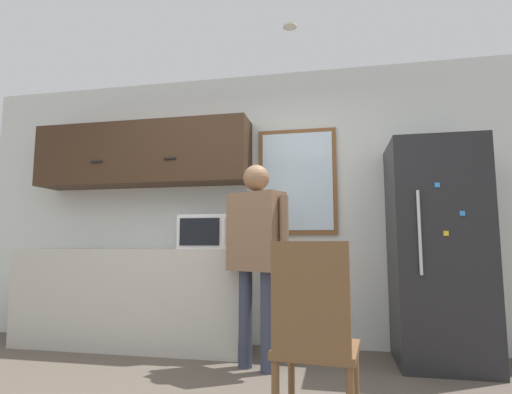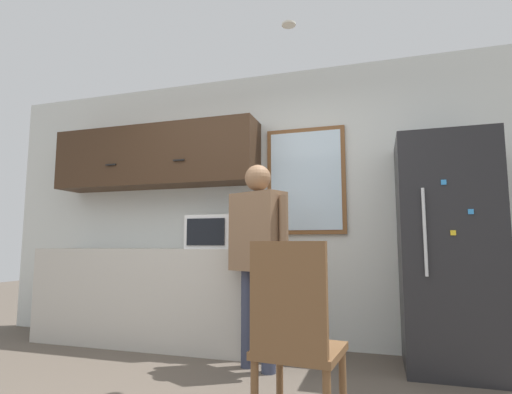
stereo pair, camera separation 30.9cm
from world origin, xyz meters
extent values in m
cube|color=silver|center=(0.00, 1.96, 1.35)|extent=(6.00, 0.06, 2.70)
cube|color=#BCB7AD|center=(-1.09, 1.65, 0.46)|extent=(2.22, 0.57, 0.92)
cube|color=#3D2819|center=(-1.09, 1.74, 1.87)|extent=(2.22, 0.38, 0.63)
cube|color=black|center=(-1.48, 1.54, 1.77)|extent=(0.12, 0.01, 0.01)
cube|color=black|center=(-0.70, 1.54, 1.77)|extent=(0.12, 0.01, 0.01)
cube|color=white|center=(-0.30, 1.61, 1.07)|extent=(0.52, 0.38, 0.31)
cube|color=black|center=(-0.35, 1.41, 1.07)|extent=(0.36, 0.01, 0.24)
cube|color=#B2B2B2|center=(-0.08, 1.41, 1.07)|extent=(0.07, 0.01, 0.25)
cylinder|color=#33384C|center=(0.11, 1.24, 0.38)|extent=(0.11, 0.11, 0.75)
cylinder|color=#33384C|center=(0.31, 1.15, 0.38)|extent=(0.11, 0.11, 0.75)
cube|color=brown|center=(0.21, 1.19, 1.06)|extent=(0.50, 0.38, 0.62)
sphere|color=#8C6647|center=(0.21, 1.19, 1.50)|extent=(0.21, 0.21, 0.21)
cylinder|color=brown|center=(-0.03, 1.30, 1.06)|extent=(0.07, 0.07, 0.56)
cylinder|color=brown|center=(0.45, 1.08, 1.06)|extent=(0.07, 0.07, 0.56)
cube|color=#232326|center=(1.65, 1.59, 0.91)|extent=(0.71, 0.67, 1.82)
cylinder|color=silver|center=(1.45, 1.24, 1.05)|extent=(0.02, 0.02, 0.64)
cube|color=#338CDB|center=(1.60, 1.25, 1.41)|extent=(0.04, 0.01, 0.04)
cube|color=yellow|center=(1.64, 1.25, 1.04)|extent=(0.04, 0.01, 0.04)
cube|color=#338CDB|center=(1.76, 1.25, 1.19)|extent=(0.04, 0.01, 0.04)
cube|color=brown|center=(0.73, 0.24, 0.42)|extent=(0.46, 0.46, 0.04)
cylinder|color=brown|center=(0.92, 0.40, 0.20)|extent=(0.04, 0.04, 0.40)
cylinder|color=brown|center=(0.57, 0.44, 0.20)|extent=(0.04, 0.04, 0.40)
cube|color=brown|center=(0.71, 0.06, 0.71)|extent=(0.39, 0.08, 0.54)
cube|color=brown|center=(0.48, 1.92, 1.57)|extent=(0.76, 0.04, 1.04)
cube|color=silver|center=(0.48, 1.90, 1.57)|extent=(0.68, 0.01, 0.96)
cylinder|color=white|center=(0.51, 1.03, 2.68)|extent=(0.11, 0.11, 0.01)
camera|label=1|loc=(0.84, -1.95, 0.97)|focal=28.00mm
camera|label=2|loc=(1.14, -1.87, 0.97)|focal=28.00mm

